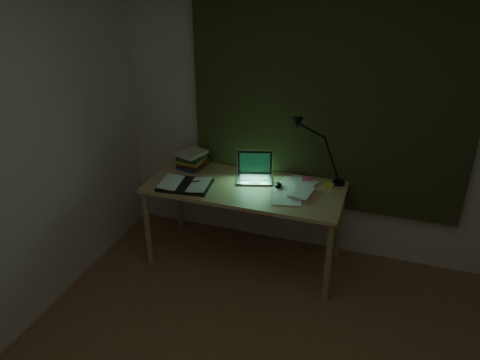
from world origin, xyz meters
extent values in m
cube|color=silver|center=(0.00, 2.00, 1.25)|extent=(3.50, 0.00, 2.50)
cube|color=#2B3118|center=(0.00, 1.96, 1.45)|extent=(2.20, 0.06, 2.00)
ellipsoid|color=black|center=(-0.29, 1.64, 0.73)|extent=(0.08, 0.11, 0.04)
cube|color=yellow|center=(0.09, 1.78, 0.72)|extent=(0.08, 0.08, 0.02)
cube|color=#F35E85|center=(-0.10, 1.84, 0.72)|extent=(0.09, 0.09, 0.02)
camera|label=1|loc=(0.48, -1.58, 2.40)|focal=35.00mm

